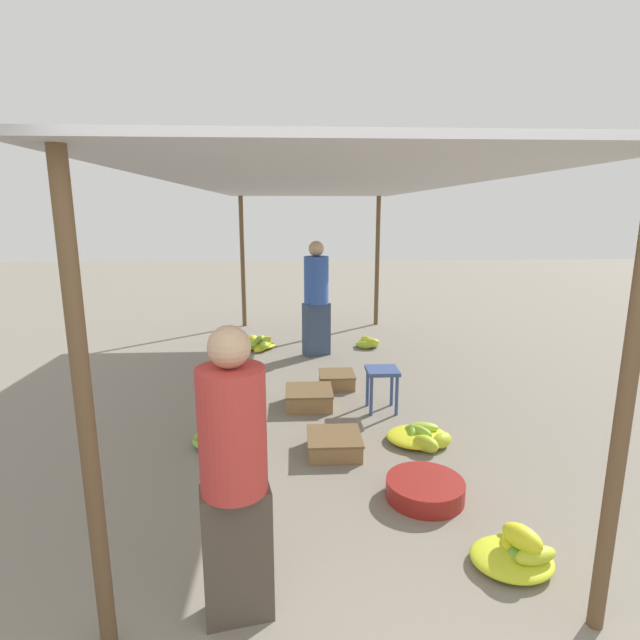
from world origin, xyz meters
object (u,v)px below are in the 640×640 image
at_px(banana_pile_left_0, 220,435).
at_px(banana_pile_right_0, 517,551).
at_px(shopper_walking_mid, 316,297).
at_px(crate_near, 337,380).
at_px(crate_mid, 334,444).
at_px(banana_pile_right_1, 368,343).
at_px(basin_black, 425,489).
at_px(banana_pile_right_2, 421,436).
at_px(crate_far, 309,398).
at_px(stool, 382,377).
at_px(banana_pile_left_1, 259,344).
at_px(vendor_foreground, 234,474).

height_order(banana_pile_left_0, banana_pile_right_0, banana_pile_right_0).
distance_m(banana_pile_right_0, shopper_walking_mid, 4.81).
relative_size(crate_near, crate_mid, 0.89).
height_order(banana_pile_right_0, banana_pile_right_1, banana_pile_right_0).
relative_size(basin_black, banana_pile_right_2, 0.95).
bearing_deg(banana_pile_right_0, crate_far, 114.66).
bearing_deg(crate_far, basin_black, -66.40).
relative_size(stool, banana_pile_left_1, 0.77).
relative_size(vendor_foreground, banana_pile_left_0, 2.59).
height_order(banana_pile_right_2, crate_mid, crate_mid).
distance_m(vendor_foreground, crate_near, 3.70).
relative_size(banana_pile_left_0, crate_near, 1.43).
height_order(banana_pile_left_1, banana_pile_right_2, banana_pile_left_1).
bearing_deg(banana_pile_right_1, crate_near, -109.84).
height_order(banana_pile_left_1, crate_mid, banana_pile_left_1).
xyz_separation_m(basin_black, crate_mid, (-0.63, 0.76, 0.01)).
height_order(banana_pile_left_0, crate_far, banana_pile_left_0).
distance_m(crate_mid, crate_far, 1.13).
relative_size(stool, shopper_walking_mid, 0.28).
distance_m(basin_black, banana_pile_right_2, 0.95).
bearing_deg(banana_pile_right_0, crate_mid, 123.86).
xyz_separation_m(banana_pile_left_0, crate_far, (0.86, 0.86, 0.02)).
height_order(banana_pile_right_1, crate_mid, banana_pile_right_1).
distance_m(banana_pile_right_0, crate_near, 3.33).
xyz_separation_m(stool, banana_pile_right_2, (0.24, -0.78, -0.31)).
bearing_deg(banana_pile_left_1, banana_pile_left_0, -92.56).
height_order(stool, basin_black, stool).
relative_size(banana_pile_left_0, crate_mid, 1.28).
distance_m(banana_pile_left_1, shopper_walking_mid, 1.27).
height_order(vendor_foreground, banana_pile_left_0, vendor_foreground).
height_order(vendor_foreground, crate_near, vendor_foreground).
bearing_deg(crate_mid, basin_black, -50.61).
bearing_deg(banana_pile_right_0, banana_pile_right_2, 96.09).
relative_size(banana_pile_left_0, banana_pile_right_1, 1.33).
xyz_separation_m(banana_pile_left_1, crate_near, (1.08, -1.80, 0.01)).
relative_size(basin_black, crate_near, 1.36).
bearing_deg(banana_pile_right_2, stool, 106.77).
relative_size(banana_pile_left_1, crate_far, 1.19).
bearing_deg(banana_pile_right_2, shopper_walking_mid, 105.92).
bearing_deg(crate_mid, vendor_foreground, -109.99).
relative_size(stool, crate_mid, 0.98).
distance_m(stool, crate_far, 0.85).
xyz_separation_m(banana_pile_left_1, crate_mid, (0.91, -3.53, 0.01)).
bearing_deg(banana_pile_right_2, vendor_foreground, -127.04).
bearing_deg(crate_near, banana_pile_left_1, 120.82).
xyz_separation_m(banana_pile_right_2, crate_mid, (-0.83, -0.16, 0.02)).
bearing_deg(banana_pile_right_0, banana_pile_left_1, 110.84).
xyz_separation_m(vendor_foreground, crate_mid, (0.66, 1.81, -0.75)).
xyz_separation_m(banana_pile_left_1, shopper_walking_mid, (0.89, -0.39, 0.81)).
distance_m(banana_pile_right_2, crate_far, 1.39).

